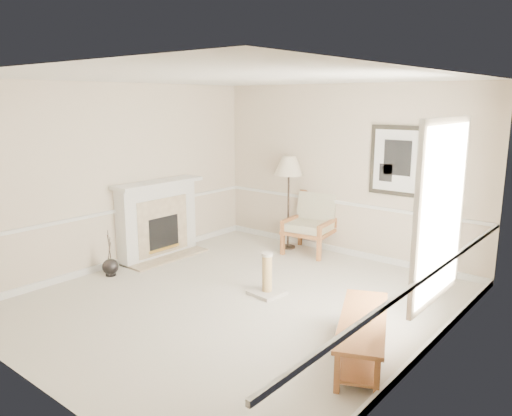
{
  "coord_description": "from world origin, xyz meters",
  "views": [
    {
      "loc": [
        4.17,
        -4.7,
        2.64
      ],
      "look_at": [
        -0.27,
        0.7,
        1.12
      ],
      "focal_mm": 35.0,
      "sensor_mm": 36.0,
      "label": 1
    }
  ],
  "objects_px": {
    "floor_vase": "(110,267)",
    "armchair": "(312,220)",
    "floor_lamp": "(289,168)",
    "bench": "(362,331)",
    "scratching_post": "(267,282)"
  },
  "relations": [
    {
      "from": "armchair",
      "to": "scratching_post",
      "type": "bearing_deg",
      "value": -81.21
    },
    {
      "from": "floor_vase",
      "to": "floor_lamp",
      "type": "relative_size",
      "value": 0.43
    },
    {
      "from": "bench",
      "to": "scratching_post",
      "type": "distance_m",
      "value": 1.97
    },
    {
      "from": "floor_lamp",
      "to": "scratching_post",
      "type": "relative_size",
      "value": 2.79
    },
    {
      "from": "floor_vase",
      "to": "bench",
      "type": "bearing_deg",
      "value": 2.65
    },
    {
      "from": "floor_lamp",
      "to": "bench",
      "type": "relative_size",
      "value": 1.04
    },
    {
      "from": "floor_vase",
      "to": "armchair",
      "type": "relative_size",
      "value": 0.7
    },
    {
      "from": "floor_vase",
      "to": "armchair",
      "type": "distance_m",
      "value": 3.49
    },
    {
      "from": "armchair",
      "to": "bench",
      "type": "distance_m",
      "value": 3.77
    },
    {
      "from": "armchair",
      "to": "floor_lamp",
      "type": "bearing_deg",
      "value": -173.37
    },
    {
      "from": "floor_vase",
      "to": "scratching_post",
      "type": "relative_size",
      "value": 1.21
    },
    {
      "from": "armchair",
      "to": "floor_lamp",
      "type": "height_order",
      "value": "floor_lamp"
    },
    {
      "from": "scratching_post",
      "to": "bench",
      "type": "bearing_deg",
      "value": -21.82
    },
    {
      "from": "bench",
      "to": "armchair",
      "type": "bearing_deg",
      "value": 131.01
    },
    {
      "from": "armchair",
      "to": "floor_lamp",
      "type": "relative_size",
      "value": 0.62
    }
  ]
}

